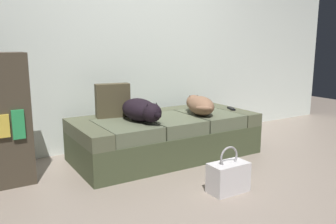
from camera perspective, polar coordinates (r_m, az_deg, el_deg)
name	(u,v)px	position (r m, az deg, el deg)	size (l,w,h in m)	color
ground_plane	(225,187)	(2.99, 9.24, -12.02)	(10.00, 10.00, 0.00)	gray
back_wall	(135,23)	(4.12, -5.38, 14.33)	(6.40, 0.10, 2.80)	silver
couch	(165,136)	(3.65, -0.42, -3.99)	(1.89, 0.88, 0.43)	#424A30
dog_dark	(141,110)	(3.35, -4.37, 0.31)	(0.31, 0.64, 0.22)	black
dog_tan	(199,105)	(3.69, 5.16, 1.16)	(0.34, 0.57, 0.19)	#896248
tv_remote	(231,109)	(4.01, 10.30, 0.55)	(0.04, 0.15, 0.02)	black
throw_pillow	(113,100)	(3.57, -9.03, 1.88)	(0.34, 0.12, 0.34)	#48402B
handbag	(228,177)	(2.87, 9.83, -10.39)	(0.32, 0.18, 0.38)	silver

